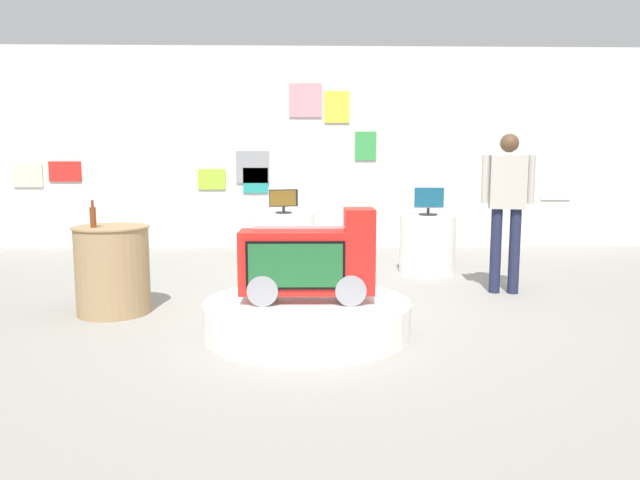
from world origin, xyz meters
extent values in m
plane|color=gray|center=(0.00, 0.00, 0.00)|extent=(30.00, 30.00, 0.00)
cube|color=silver|center=(0.00, 4.54, 1.65)|extent=(11.96, 0.10, 3.31)
cube|color=white|center=(4.14, 4.48, 0.96)|extent=(0.50, 0.02, 0.32)
cube|color=beige|center=(-4.68, 4.48, 1.21)|extent=(0.48, 0.02, 0.38)
cube|color=gray|center=(-0.98, 4.48, 1.35)|extent=(0.54, 0.02, 0.53)
cube|color=pink|center=(-0.10, 4.48, 2.44)|extent=(0.53, 0.02, 0.54)
cube|color=teal|center=(-0.93, 4.48, 1.13)|extent=(0.42, 0.02, 0.42)
cube|color=green|center=(0.90, 4.48, 1.70)|extent=(0.35, 0.02, 0.47)
cube|color=#9ECC33|center=(-1.66, 4.48, 1.15)|extent=(0.46, 0.02, 0.34)
cube|color=red|center=(-4.07, 4.48, 1.28)|extent=(0.52, 0.02, 0.33)
cube|color=yellow|center=(0.42, 4.48, 2.33)|extent=(0.41, 0.02, 0.51)
cylinder|color=white|center=(-0.10, -0.54, 0.14)|extent=(1.76, 1.76, 0.28)
cylinder|color=gray|center=(-0.47, -0.53, 0.41)|extent=(0.26, 0.42, 0.26)
cylinder|color=gray|center=(0.26, -0.55, 0.41)|extent=(0.26, 0.42, 0.26)
cube|color=red|center=(-0.10, -0.54, 0.63)|extent=(1.13, 0.38, 0.53)
cube|color=red|center=(0.34, -0.55, 0.98)|extent=(0.25, 0.37, 0.18)
cube|color=black|center=(-0.20, -0.73, 0.63)|extent=(0.81, 0.03, 0.40)
cube|color=#1E5B2D|center=(-0.20, -0.73, 0.63)|extent=(0.77, 0.03, 0.36)
cube|color=#B2B2B7|center=(-0.10, -0.54, 0.92)|extent=(0.90, 0.04, 0.02)
cylinder|color=white|center=(1.48, 2.14, 0.38)|extent=(0.72, 0.72, 0.76)
cylinder|color=black|center=(1.48, 2.14, 0.77)|extent=(0.23, 0.23, 0.02)
cylinder|color=black|center=(1.48, 2.14, 0.82)|extent=(0.04, 0.04, 0.07)
cube|color=silver|center=(1.48, 2.14, 0.99)|extent=(0.40, 0.09, 0.28)
cube|color=navy|center=(1.48, 2.11, 0.99)|extent=(0.37, 0.06, 0.25)
cylinder|color=white|center=(-0.40, 2.46, 0.38)|extent=(0.84, 0.84, 0.76)
cylinder|color=black|center=(-0.40, 2.46, 0.77)|extent=(0.21, 0.21, 0.02)
cylinder|color=black|center=(-0.40, 2.46, 0.82)|extent=(0.04, 0.04, 0.07)
cube|color=black|center=(-0.40, 2.46, 0.97)|extent=(0.38, 0.16, 0.23)
cube|color=brown|center=(-0.41, 2.44, 0.97)|extent=(0.35, 0.13, 0.21)
cylinder|color=#9E7F56|center=(-1.97, 0.19, 0.42)|extent=(0.69, 0.69, 0.85)
cylinder|color=#9E7F56|center=(-1.97, 0.19, 0.84)|extent=(0.72, 0.72, 0.02)
cylinder|color=brown|center=(-2.10, 0.09, 0.94)|extent=(0.06, 0.06, 0.19)
cylinder|color=brown|center=(-2.10, 0.09, 1.07)|extent=(0.03, 0.03, 0.07)
cylinder|color=#1E233F|center=(2.19, 0.94, 0.47)|extent=(0.12, 0.12, 0.94)
cylinder|color=#1E233F|center=(2.00, 0.98, 0.47)|extent=(0.12, 0.12, 0.94)
cube|color=#B2ADA3|center=(2.10, 0.96, 1.23)|extent=(0.41, 0.27, 0.58)
sphere|color=brown|center=(2.10, 0.96, 1.65)|extent=(0.20, 0.20, 0.20)
cylinder|color=#B2ADA3|center=(2.33, 0.91, 1.26)|extent=(0.08, 0.08, 0.52)
cylinder|color=#B2ADA3|center=(1.86, 1.01, 1.26)|extent=(0.08, 0.08, 0.52)
camera|label=1|loc=(-0.12, -5.48, 1.48)|focal=33.38mm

